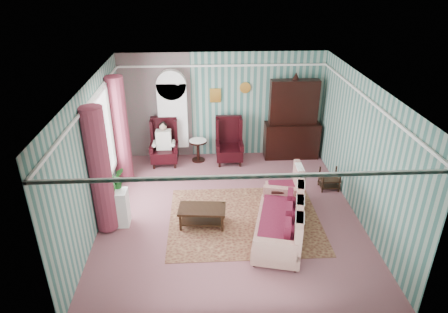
{
  "coord_description": "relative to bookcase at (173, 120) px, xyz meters",
  "views": [
    {
      "loc": [
        -0.52,
        -7.34,
        4.99
      ],
      "look_at": [
        -0.09,
        0.6,
        1.08
      ],
      "focal_mm": 32.0,
      "sensor_mm": 36.0,
      "label": 1
    }
  ],
  "objects": [
    {
      "name": "coffee_table",
      "position": [
        0.75,
        -3.27,
        -0.91
      ],
      "size": [
        1.01,
        0.62,
        0.42
      ],
      "primitive_type": "cube",
      "rotation": [
        0.0,
        0.0,
        -0.09
      ],
      "color": "black",
      "rests_on": "floor"
    },
    {
      "name": "plant_stand",
      "position": [
        -1.05,
        -3.14,
        -0.72
      ],
      "size": [
        0.55,
        0.35,
        0.8
      ],
      "primitive_type": "cube",
      "color": "silver",
      "rests_on": "floor"
    },
    {
      "name": "round_side_table",
      "position": [
        0.65,
        -0.24,
        -0.82
      ],
      "size": [
        0.5,
        0.5,
        0.6
      ],
      "primitive_type": "cylinder",
      "color": "black",
      "rests_on": "floor"
    },
    {
      "name": "nest_table",
      "position": [
        3.82,
        -1.94,
        -0.85
      ],
      "size": [
        0.45,
        0.38,
        0.54
      ],
      "primitive_type": "cube",
      "color": "black",
      "rests_on": "floor"
    },
    {
      "name": "wingback_right",
      "position": [
        1.5,
        -0.39,
        -0.5
      ],
      "size": [
        0.76,
        0.8,
        1.25
      ],
      "primitive_type": "cube",
      "color": "black",
      "rests_on": "floor"
    },
    {
      "name": "sofa",
      "position": [
        2.25,
        -3.83,
        -0.61
      ],
      "size": [
        1.34,
        2.13,
        1.02
      ],
      "primitive_type": "cube",
      "rotation": [
        0.0,
        0.0,
        1.33
      ],
      "color": "beige",
      "rests_on": "floor"
    },
    {
      "name": "seated_woman",
      "position": [
        -0.25,
        -0.39,
        -0.53
      ],
      "size": [
        0.44,
        0.4,
        1.18
      ],
      "primitive_type": null,
      "color": "silver",
      "rests_on": "floor"
    },
    {
      "name": "dresser_hutch",
      "position": [
        3.25,
        -0.12,
        0.06
      ],
      "size": [
        1.5,
        0.56,
        2.36
      ],
      "primitive_type": "cube",
      "color": "black",
      "rests_on": "floor"
    },
    {
      "name": "wingback_left",
      "position": [
        -0.25,
        -0.39,
        -0.5
      ],
      "size": [
        0.76,
        0.8,
        1.25
      ],
      "primitive_type": "cube",
      "color": "black",
      "rests_on": "floor"
    },
    {
      "name": "potted_plant_a",
      "position": [
        -1.11,
        -3.2,
        -0.09
      ],
      "size": [
        0.5,
        0.47,
        0.46
      ],
      "primitive_type": "imported",
      "rotation": [
        0.0,
        0.0,
        -0.31
      ],
      "color": "#215219",
      "rests_on": "plant_stand"
    },
    {
      "name": "floor",
      "position": [
        1.35,
        -2.84,
        -1.12
      ],
      "size": [
        6.0,
        6.0,
        0.0
      ],
      "primitive_type": "plane",
      "color": "#94565C",
      "rests_on": "ground"
    },
    {
      "name": "bookcase",
      "position": [
        0.0,
        0.0,
        0.0
      ],
      "size": [
        0.8,
        0.28,
        2.24
      ],
      "primitive_type": "cube",
      "color": "silver",
      "rests_on": "floor"
    },
    {
      "name": "potted_plant_c",
      "position": [
        -1.07,
        -3.12,
        -0.14
      ],
      "size": [
        0.24,
        0.24,
        0.35
      ],
      "primitive_type": "imported",
      "rotation": [
        0.0,
        0.0,
        -0.26
      ],
      "color": "#1F5219",
      "rests_on": "plant_stand"
    },
    {
      "name": "room_shell",
      "position": [
        0.73,
        -2.66,
        0.89
      ],
      "size": [
        5.53,
        6.02,
        2.91
      ],
      "color": "#3C6E64",
      "rests_on": "ground"
    },
    {
      "name": "potted_plant_b",
      "position": [
        -0.94,
        -2.99,
        -0.09
      ],
      "size": [
        0.31,
        0.29,
        0.46
      ],
      "primitive_type": "imported",
      "rotation": [
        0.0,
        0.0,
        0.41
      ],
      "color": "#1B5219",
      "rests_on": "plant_stand"
    },
    {
      "name": "floral_armchair",
      "position": [
        2.57,
        -2.64,
        -0.67
      ],
      "size": [
        0.91,
        0.85,
        0.9
      ],
      "primitive_type": "cube",
      "rotation": [
        0.0,
        0.0,
        1.54
      ],
      "color": "beige",
      "rests_on": "floor"
    },
    {
      "name": "rug",
      "position": [
        1.65,
        -3.14,
        -1.11
      ],
      "size": [
        3.2,
        2.6,
        0.01
      ],
      "primitive_type": "cube",
      "color": "#49181A",
      "rests_on": "floor"
    }
  ]
}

